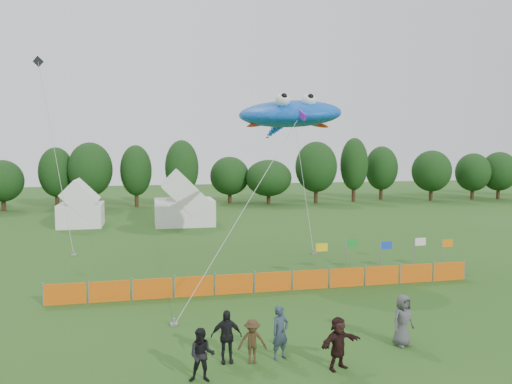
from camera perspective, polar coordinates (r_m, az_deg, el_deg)
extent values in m
plane|color=#234C16|center=(19.16, 3.98, -17.34)|extent=(160.00, 160.00, 0.00)
cylinder|color=#382314|center=(63.92, -26.89, -1.09)|extent=(0.50, 0.50, 1.91)
ellipsoid|color=black|center=(63.71, -26.98, 1.14)|extent=(4.61, 4.61, 4.30)
cylinder|color=#382314|center=(64.40, -21.77, -0.64)|extent=(0.50, 0.50, 2.38)
ellipsoid|color=black|center=(64.17, -21.86, 2.12)|extent=(4.09, 4.09, 5.35)
cylinder|color=#382314|center=(63.03, -18.32, -0.56)|extent=(0.50, 0.50, 2.57)
ellipsoid|color=black|center=(62.79, -18.41, 2.48)|extent=(5.20, 5.20, 5.79)
cylinder|color=#382314|center=(62.62, -13.49, -0.53)|extent=(0.50, 0.50, 2.46)
ellipsoid|color=black|center=(62.39, -13.56, 2.41)|extent=(3.78, 3.78, 5.55)
cylinder|color=#382314|center=(61.33, -8.43, -0.47)|extent=(0.50, 0.50, 2.66)
ellipsoid|color=black|center=(61.08, -8.47, 2.78)|extent=(4.05, 4.05, 5.99)
cylinder|color=#382314|center=(64.65, -3.02, -0.43)|extent=(0.50, 0.50, 1.98)
ellipsoid|color=black|center=(64.44, -3.04, 1.86)|extent=(5.06, 5.06, 4.46)
cylinder|color=#382314|center=(63.66, 1.45, -0.57)|extent=(0.50, 0.50, 1.86)
ellipsoid|color=black|center=(63.46, 1.45, 1.61)|extent=(5.86, 5.86, 4.18)
cylinder|color=#382314|center=(65.21, 6.86, -0.13)|extent=(0.50, 0.50, 2.62)
ellipsoid|color=black|center=(64.99, 6.89, 2.87)|extent=(5.41, 5.41, 5.89)
cylinder|color=#382314|center=(67.76, 11.09, 0.08)|extent=(0.50, 0.50, 2.78)
ellipsoid|color=black|center=(67.54, 11.15, 3.15)|extent=(3.67, 3.67, 6.26)
cylinder|color=#382314|center=(71.53, 14.09, 0.14)|extent=(0.50, 0.50, 2.42)
ellipsoid|color=black|center=(71.33, 14.15, 2.66)|extent=(4.46, 4.46, 5.44)
cylinder|color=#382314|center=(72.06, 19.36, -0.04)|extent=(0.50, 0.50, 2.24)
ellipsoid|color=black|center=(71.86, 19.43, 2.28)|extent=(5.26, 5.26, 5.03)
cylinder|color=#382314|center=(75.62, 23.48, 0.01)|extent=(0.50, 0.50, 2.10)
ellipsoid|color=black|center=(75.44, 23.56, 2.09)|extent=(4.74, 4.74, 4.73)
cylinder|color=#382314|center=(77.50, 25.94, 0.06)|extent=(0.50, 0.50, 2.16)
ellipsoid|color=black|center=(77.33, 26.02, 2.14)|extent=(4.88, 4.88, 4.87)
cube|color=white|center=(48.80, -19.36, -2.48)|extent=(3.86, 3.86, 2.12)
cube|color=white|center=(47.46, -8.20, -2.28)|extent=(5.43, 4.35, 2.39)
cube|color=#DD5A0C|center=(25.32, -21.00, -10.83)|extent=(1.90, 0.06, 1.00)
cube|color=#DD5A0C|center=(25.09, -16.40, -10.84)|extent=(1.90, 0.06, 1.00)
cube|color=#DD5A0C|center=(25.01, -11.75, -10.78)|extent=(1.90, 0.06, 1.00)
cube|color=#DD5A0C|center=(25.10, -7.10, -10.65)|extent=(1.90, 0.06, 1.00)
cube|color=#DD5A0C|center=(25.35, -2.51, -10.46)|extent=(1.90, 0.06, 1.00)
cube|color=#DD5A0C|center=(25.74, 1.95, -10.21)|extent=(1.90, 0.06, 1.00)
cube|color=#DD5A0C|center=(26.29, 6.24, -9.91)|extent=(1.90, 0.06, 1.00)
cube|color=#DD5A0C|center=(26.97, 10.34, -9.58)|extent=(1.90, 0.06, 1.00)
cube|color=#DD5A0C|center=(27.78, 14.20, -9.21)|extent=(1.90, 0.06, 1.00)
cube|color=#DD5A0C|center=(28.71, 17.82, -8.84)|extent=(1.90, 0.06, 1.00)
cube|color=#DD5A0C|center=(29.74, 21.19, -8.45)|extent=(1.90, 0.06, 1.00)
cylinder|color=gray|center=(28.09, 6.81, -7.88)|extent=(0.06, 0.06, 2.00)
cube|color=yellow|center=(28.04, 7.51, -6.29)|extent=(0.70, 0.02, 0.45)
cylinder|color=gray|center=(29.20, 10.26, -7.34)|extent=(0.06, 0.06, 2.08)
cube|color=#148C26|center=(29.17, 10.93, -5.73)|extent=(0.70, 0.02, 0.45)
cylinder|color=gray|center=(29.79, 14.05, -7.34)|extent=(0.06, 0.06, 1.90)
cube|color=blue|center=(29.79, 14.69, -5.92)|extent=(0.70, 0.02, 0.45)
cylinder|color=gray|center=(30.49, 17.65, -6.97)|extent=(0.06, 0.06, 2.08)
cube|color=white|center=(30.51, 18.26, -5.42)|extent=(0.70, 0.02, 0.45)
cylinder|color=gray|center=(31.85, 20.46, -6.76)|extent=(0.06, 0.06, 1.84)
cube|color=orange|center=(31.90, 21.03, -5.48)|extent=(0.70, 0.02, 0.45)
imported|color=#283544|center=(17.92, 2.79, -15.74)|extent=(0.81, 0.69, 1.88)
imported|color=black|center=(16.46, -6.20, -18.05)|extent=(0.94, 0.80, 1.71)
imported|color=#392916|center=(17.64, -0.43, -16.71)|extent=(1.05, 0.68, 1.52)
imported|color=black|center=(17.69, -3.42, -16.13)|extent=(1.09, 0.50, 1.82)
imported|color=#47464B|center=(19.76, 16.42, -13.88)|extent=(1.08, 0.87, 1.91)
imported|color=black|center=(17.40, 9.39, -16.68)|extent=(1.71, 1.06, 1.76)
ellipsoid|color=blue|center=(30.86, 3.83, 8.92)|extent=(7.95, 7.42, 2.23)
sphere|color=white|center=(29.38, 3.07, 10.46)|extent=(0.89, 0.89, 0.89)
sphere|color=white|center=(29.83, 6.07, 10.36)|extent=(0.89, 0.89, 0.89)
ellipsoid|color=red|center=(30.61, 0.62, 7.86)|extent=(1.87, 0.82, 0.29)
ellipsoid|color=red|center=(31.54, 6.71, 7.75)|extent=(1.87, 0.82, 0.29)
cube|color=purple|center=(28.51, 5.19, 8.79)|extent=(0.37, 0.96, 0.70)
cylinder|color=#A5A5A5|center=(24.48, -1.05, -1.41)|extent=(7.61, 7.33, 9.07)
cube|color=gray|center=(21.50, -9.35, -14.69)|extent=(0.30, 0.30, 0.10)
cube|color=silver|center=(40.74, 4.38, 8.34)|extent=(1.07, 0.30, 1.07)
cylinder|color=#A5A5A5|center=(37.33, 5.41, 1.26)|extent=(0.65, 7.04, 9.59)
cube|color=gray|center=(34.59, 6.62, -7.00)|extent=(0.30, 0.30, 0.10)
cube|color=black|center=(41.76, -23.63, 13.51)|extent=(0.83, 0.24, 0.83)
cylinder|color=#A5A5A5|center=(38.30, -21.97, 4.08)|extent=(2.90, 5.57, 13.69)
cube|color=gray|center=(36.09, -20.10, -6.77)|extent=(0.30, 0.30, 0.10)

